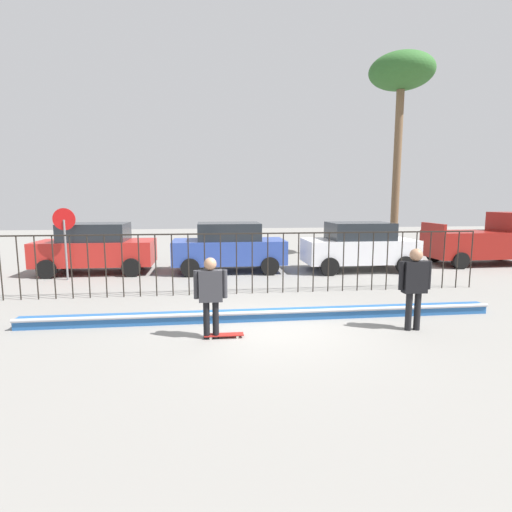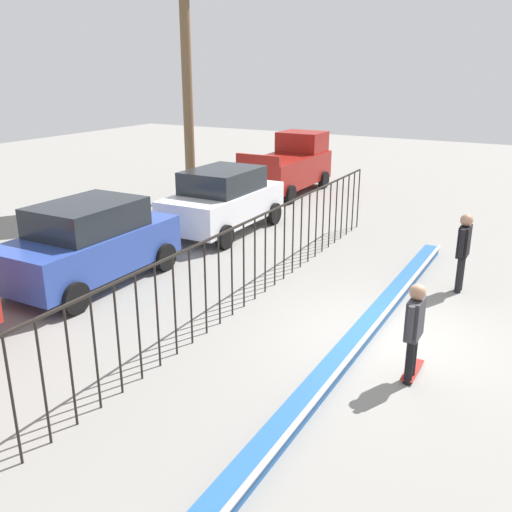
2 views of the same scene
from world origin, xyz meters
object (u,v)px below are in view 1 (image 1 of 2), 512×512
(parked_car_red, at_px, (96,248))
(pickup_truck, at_px, (488,241))
(camera_operator, at_px, (415,282))
(stop_sign, at_px, (65,234))
(parked_car_blue, at_px, (229,247))
(palm_tree_tall, at_px, (401,79))
(skateboarder, at_px, (211,290))
(parked_car_white, at_px, (359,246))
(skateboard, at_px, (224,335))

(parked_car_red, distance_m, pickup_truck, 16.19)
(camera_operator, xyz_separation_m, stop_sign, (-9.26, 6.55, 0.55))
(parked_car_blue, distance_m, pickup_truck, 11.15)
(palm_tree_tall, bearing_deg, skateboarder, -130.23)
(camera_operator, bearing_deg, stop_sign, -5.42)
(skateboarder, relative_size, parked_car_white, 0.39)
(parked_car_red, bearing_deg, skateboard, -58.42)
(parked_car_red, height_order, pickup_truck, pickup_truck)
(skateboard, distance_m, pickup_truck, 14.12)
(stop_sign, bearing_deg, parked_car_blue, 9.64)
(skateboarder, bearing_deg, camera_operator, -8.32)
(parked_car_red, height_order, stop_sign, stop_sign)
(camera_operator, relative_size, pickup_truck, 0.38)
(stop_sign, relative_size, palm_tree_tall, 0.27)
(camera_operator, relative_size, parked_car_red, 0.41)
(skateboarder, height_order, parked_car_blue, parked_car_blue)
(parked_car_red, relative_size, pickup_truck, 0.91)
(skateboard, relative_size, stop_sign, 0.32)
(skateboard, xyz_separation_m, camera_operator, (4.06, 0.01, 1.01))
(camera_operator, xyz_separation_m, parked_car_blue, (-3.56, 7.52, -0.09))
(camera_operator, height_order, parked_car_blue, parked_car_blue)
(parked_car_red, xyz_separation_m, pickup_truck, (16.19, 0.09, 0.06))
(parked_car_blue, height_order, palm_tree_tall, palm_tree_tall)
(skateboard, relative_size, palm_tree_tall, 0.08)
(camera_operator, xyz_separation_m, palm_tree_tall, (4.57, 10.49, 7.22))
(skateboarder, distance_m, parked_car_white, 9.26)
(stop_sign, xyz_separation_m, palm_tree_tall, (13.84, 3.94, 6.67))
(parked_car_blue, distance_m, parked_car_white, 5.11)
(camera_operator, relative_size, parked_car_blue, 0.41)
(skateboarder, relative_size, parked_car_blue, 0.39)
(parked_car_red, bearing_deg, camera_operator, -40.80)
(parked_car_white, bearing_deg, pickup_truck, 8.54)
(camera_operator, bearing_deg, palm_tree_tall, -83.71)
(skateboarder, distance_m, stop_sign, 8.25)
(skateboard, relative_size, parked_car_blue, 0.19)
(palm_tree_tall, bearing_deg, parked_car_white, -132.24)
(skateboarder, height_order, pickup_truck, pickup_truck)
(stop_sign, bearing_deg, parked_car_red, 62.48)
(parked_car_red, height_order, parked_car_blue, same)
(parked_car_white, bearing_deg, palm_tree_tall, 49.13)
(parked_car_blue, relative_size, palm_tree_tall, 0.46)
(skateboarder, relative_size, stop_sign, 0.66)
(skateboarder, xyz_separation_m, stop_sign, (-4.95, 6.57, 0.62))
(parked_car_blue, bearing_deg, skateboard, -91.99)
(skateboarder, bearing_deg, palm_tree_tall, 41.15)
(parked_car_blue, bearing_deg, parked_car_white, -2.36)
(skateboarder, distance_m, parked_car_blue, 7.58)
(pickup_truck, relative_size, stop_sign, 1.88)
(parked_car_red, distance_m, stop_sign, 1.56)
(skateboarder, height_order, stop_sign, stop_sign)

